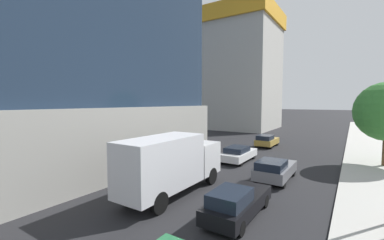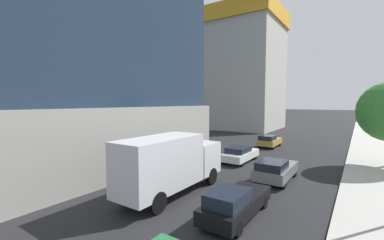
{
  "view_description": "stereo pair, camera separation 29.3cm",
  "coord_description": "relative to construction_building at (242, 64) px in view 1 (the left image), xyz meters",
  "views": [
    {
      "loc": [
        6.86,
        2.81,
        5.32
      ],
      "look_at": [
        -1.83,
        16.12,
        4.17
      ],
      "focal_mm": 23.2,
      "sensor_mm": 36.0,
      "label": 1
    },
    {
      "loc": [
        7.11,
        2.97,
        5.32
      ],
      "look_at": [
        -1.83,
        16.12,
        4.17
      ],
      "focal_mm": 23.2,
      "sensor_mm": 36.0,
      "label": 2
    }
  ],
  "objects": [
    {
      "name": "car_gray",
      "position": [
        14.97,
        -31.11,
        -12.22
      ],
      "size": [
        1.95,
        4.41,
        1.51
      ],
      "color": "slate",
      "rests_on": "ground"
    },
    {
      "name": "car_black",
      "position": [
        14.97,
        -37.65,
        -12.27
      ],
      "size": [
        1.73,
        4.76,
        1.48
      ],
      "color": "black",
      "rests_on": "ground"
    },
    {
      "name": "construction_building",
      "position": [
        0.0,
        0.0,
        0.0
      ],
      "size": [
        17.95,
        19.02,
        31.76
      ],
      "color": "#B2AFA8",
      "rests_on": "ground"
    },
    {
      "name": "car_gold",
      "position": [
        10.74,
        -18.64,
        -12.25
      ],
      "size": [
        1.89,
        4.0,
        1.46
      ],
      "color": "#AD8938",
      "rests_on": "ground"
    },
    {
      "name": "car_white",
      "position": [
        10.74,
        -27.34,
        -12.29
      ],
      "size": [
        1.94,
        4.58,
        1.36
      ],
      "color": "silver",
      "rests_on": "ground"
    },
    {
      "name": "box_truck",
      "position": [
        10.74,
        -37.11,
        -11.09
      ],
      "size": [
        2.24,
        7.52,
        3.43
      ],
      "color": "silver",
      "rests_on": "ground"
    }
  ]
}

